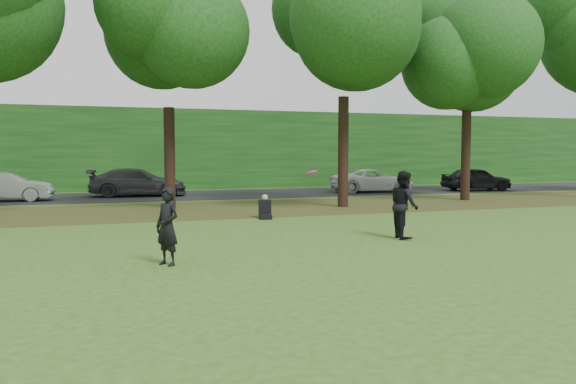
{
  "coord_description": "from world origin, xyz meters",
  "views": [
    {
      "loc": [
        -5.84,
        -9.28,
        2.28
      ],
      "look_at": [
        -1.3,
        3.99,
        1.3
      ],
      "focal_mm": 35.0,
      "sensor_mm": 36.0,
      "label": 1
    }
  ],
  "objects_px": {
    "player_left": "(167,227)",
    "frisbee": "(311,173)",
    "seated_person": "(265,209)",
    "player_right": "(404,205)"
  },
  "relations": [
    {
      "from": "player_right",
      "to": "seated_person",
      "type": "distance_m",
      "value": 6.04
    },
    {
      "from": "player_right",
      "to": "seated_person",
      "type": "height_order",
      "value": "player_right"
    },
    {
      "from": "frisbee",
      "to": "seated_person",
      "type": "bearing_deg",
      "value": 83.68
    },
    {
      "from": "player_left",
      "to": "seated_person",
      "type": "bearing_deg",
      "value": 113.89
    },
    {
      "from": "player_left",
      "to": "player_right",
      "type": "distance_m",
      "value": 6.61
    },
    {
      "from": "frisbee",
      "to": "seated_person",
      "type": "height_order",
      "value": "frisbee"
    },
    {
      "from": "player_right",
      "to": "frisbee",
      "type": "distance_m",
      "value": 3.08
    },
    {
      "from": "player_right",
      "to": "seated_person",
      "type": "bearing_deg",
      "value": 32.01
    },
    {
      "from": "player_left",
      "to": "frisbee",
      "type": "distance_m",
      "value": 3.81
    },
    {
      "from": "seated_person",
      "to": "player_right",
      "type": "bearing_deg",
      "value": -57.32
    }
  ]
}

